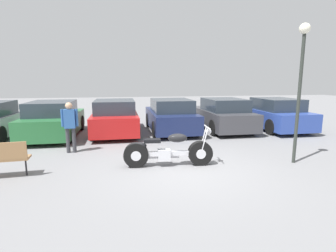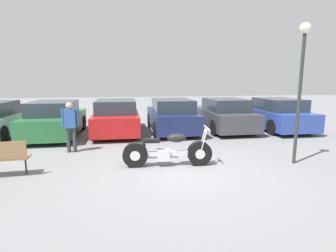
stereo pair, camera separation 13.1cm
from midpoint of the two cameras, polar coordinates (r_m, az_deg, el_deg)
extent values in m
plane|color=slate|center=(6.98, 2.99, -9.42)|extent=(60.00, 60.00, 0.00)
cylinder|color=black|center=(7.27, 6.51, -5.90)|extent=(0.68, 0.25, 0.67)
cylinder|color=silver|center=(7.27, 6.51, -5.90)|extent=(0.28, 0.24, 0.27)
cylinder|color=black|center=(7.11, -7.50, -6.29)|extent=(0.68, 0.25, 0.67)
cylinder|color=silver|center=(7.11, -7.50, -6.29)|extent=(0.28, 0.24, 0.27)
cube|color=silver|center=(7.13, -0.41, -6.01)|extent=(1.34, 0.21, 0.12)
cube|color=silver|center=(7.13, -1.39, -6.29)|extent=(0.36, 0.26, 0.30)
ellipsoid|color=black|center=(7.06, 1.55, -2.62)|extent=(0.54, 0.32, 0.24)
cube|color=black|center=(7.02, -3.99, -3.21)|extent=(0.46, 0.27, 0.09)
ellipsoid|color=black|center=(7.05, -7.14, -4.32)|extent=(0.49, 0.24, 0.20)
cylinder|color=silver|center=(7.12, 7.44, -3.26)|extent=(0.22, 0.05, 0.73)
cylinder|color=silver|center=(7.29, 7.11, -2.94)|extent=(0.22, 0.05, 0.73)
cylinder|color=silver|center=(7.15, 8.04, -0.25)|extent=(0.08, 0.62, 0.03)
sphere|color=silver|center=(7.18, 8.32, -1.19)|extent=(0.15, 0.15, 0.15)
cylinder|color=silver|center=(7.28, -3.40, -6.79)|extent=(1.34, 0.18, 0.08)
cylinder|color=black|center=(13.66, -28.90, 0.41)|extent=(0.20, 0.68, 0.68)
cylinder|color=black|center=(11.29, -32.98, -1.73)|extent=(0.20, 0.68, 0.68)
cube|color=#286B38|center=(11.83, -23.79, 0.54)|extent=(1.87, 4.15, 0.76)
cube|color=#28333D|center=(11.51, -24.30, 3.55)|extent=(1.64, 2.16, 0.54)
cylinder|color=black|center=(13.31, -26.12, 0.42)|extent=(0.20, 0.68, 0.68)
cylinder|color=black|center=(12.94, -18.67, 0.67)|extent=(0.20, 0.68, 0.68)
cylinder|color=black|center=(10.90, -29.73, -1.80)|extent=(0.20, 0.68, 0.68)
cylinder|color=black|center=(10.44, -20.66, -1.58)|extent=(0.20, 0.68, 0.68)
cube|color=red|center=(11.75, -11.71, 1.13)|extent=(1.87, 4.15, 0.76)
cube|color=#28333D|center=(11.43, -11.86, 4.18)|extent=(1.64, 2.16, 0.54)
cylinder|color=black|center=(13.11, -15.37, 0.95)|extent=(0.20, 0.68, 0.68)
cylinder|color=black|center=(13.06, -7.72, 1.19)|extent=(0.20, 0.68, 0.68)
cylinder|color=black|center=(10.59, -16.56, -1.20)|extent=(0.20, 0.68, 0.68)
cylinder|color=black|center=(10.53, -7.08, -0.91)|extent=(0.20, 0.68, 0.68)
cube|color=#19234C|center=(11.96, 0.22, 1.49)|extent=(1.87, 4.15, 0.76)
cube|color=#28333D|center=(11.63, 0.44, 4.49)|extent=(1.64, 2.16, 0.54)
cylinder|color=black|center=(13.13, -4.56, 1.30)|extent=(0.20, 0.68, 0.68)
cylinder|color=black|center=(13.41, 2.89, 1.50)|extent=(0.20, 0.68, 0.68)
cylinder|color=black|center=(10.61, -3.16, -0.77)|extent=(0.20, 0.68, 0.68)
cylinder|color=black|center=(10.95, 5.94, -0.47)|extent=(0.20, 0.68, 0.68)
cube|color=#3D3D42|center=(12.61, 11.37, 1.73)|extent=(1.87, 4.15, 0.76)
cube|color=#28333D|center=(12.30, 11.90, 4.58)|extent=(1.64, 2.16, 0.54)
cylinder|color=black|center=(13.56, 5.91, 1.55)|extent=(0.20, 0.68, 0.68)
cylinder|color=black|center=(14.14, 12.73, 1.71)|extent=(0.20, 0.68, 0.68)
cylinder|color=black|center=(11.15, 9.58, -0.37)|extent=(0.20, 0.68, 0.68)
cylinder|color=black|center=(11.85, 17.55, -0.09)|extent=(0.20, 0.68, 0.68)
cube|color=#2D479E|center=(13.49, 21.61, 1.75)|extent=(1.87, 4.15, 0.76)
cube|color=#28333D|center=(13.21, 22.36, 4.40)|extent=(1.64, 2.16, 0.54)
cylinder|color=black|center=(14.21, 15.84, 1.61)|extent=(0.20, 0.68, 0.68)
cylinder|color=black|center=(15.05, 21.83, 1.72)|extent=(0.20, 0.68, 0.68)
cylinder|color=black|center=(11.98, 21.21, -0.19)|extent=(0.20, 0.68, 0.68)
cylinder|color=black|center=(12.97, 27.81, 0.06)|extent=(0.20, 0.68, 0.68)
cylinder|color=black|center=(7.41, -28.96, -7.70)|extent=(0.04, 0.04, 0.45)
cylinder|color=#2D332D|center=(7.99, 26.14, 5.06)|extent=(0.09, 0.09, 3.54)
sphere|color=white|center=(8.08, 27.21, 18.36)|extent=(0.28, 0.28, 0.28)
cylinder|color=#38383D|center=(9.03, -21.35, -2.95)|extent=(0.12, 0.12, 0.80)
cylinder|color=#38383D|center=(8.99, -20.16, -2.93)|extent=(0.12, 0.12, 0.80)
cube|color=#2D5999|center=(8.89, -21.03, 1.49)|extent=(0.34, 0.20, 0.60)
cylinder|color=#2D5999|center=(8.93, -22.43, 1.63)|extent=(0.08, 0.08, 0.55)
cylinder|color=#2D5999|center=(8.84, -19.64, 1.73)|extent=(0.08, 0.08, 0.55)
sphere|color=tan|center=(8.84, -21.20, 4.12)|extent=(0.22, 0.22, 0.22)
camera|label=1|loc=(0.07, -90.44, -0.08)|focal=28.00mm
camera|label=2|loc=(0.07, 89.56, 0.08)|focal=28.00mm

